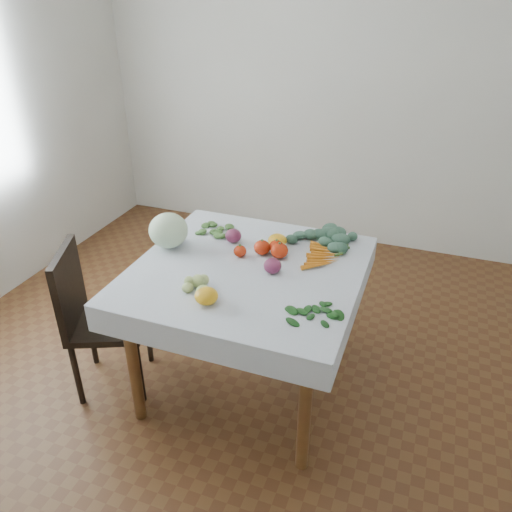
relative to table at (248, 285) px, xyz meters
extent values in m
plane|color=brown|center=(0.00, 0.00, -0.65)|extent=(4.00, 4.00, 0.00)
cube|color=silver|center=(0.00, 2.00, 0.70)|extent=(4.00, 0.04, 2.70)
cube|color=brown|center=(0.00, 0.00, 0.08)|extent=(1.00, 1.00, 0.04)
cylinder|color=brown|center=(-0.44, -0.44, -0.30)|extent=(0.06, 0.06, 0.71)
cylinder|color=brown|center=(0.44, -0.44, -0.30)|extent=(0.06, 0.06, 0.71)
cylinder|color=brown|center=(-0.44, 0.44, -0.30)|extent=(0.06, 0.06, 0.71)
cylinder|color=brown|center=(0.44, 0.44, -0.30)|extent=(0.06, 0.06, 0.71)
cube|color=white|center=(0.00, 0.00, 0.10)|extent=(1.12, 1.12, 0.01)
cube|color=black|center=(-0.70, -0.25, -0.24)|extent=(0.50, 0.50, 0.04)
cube|color=black|center=(-0.86, -0.32, -0.01)|extent=(0.19, 0.37, 0.42)
cylinder|color=black|center=(-0.79, -0.47, -0.46)|extent=(0.03, 0.03, 0.39)
cylinder|color=black|center=(-0.49, -0.34, -0.46)|extent=(0.03, 0.03, 0.39)
cylinder|color=black|center=(-0.92, -0.17, -0.46)|extent=(0.03, 0.03, 0.39)
cylinder|color=black|center=(-0.62, -0.04, -0.46)|extent=(0.03, 0.03, 0.39)
ellipsoid|color=silver|center=(-0.48, 0.07, 0.20)|extent=(0.22, 0.22, 0.19)
ellipsoid|color=red|center=(0.09, 0.20, 0.14)|extent=(0.10, 0.10, 0.07)
ellipsoid|color=red|center=(0.02, 0.16, 0.14)|extent=(0.09, 0.09, 0.08)
ellipsoid|color=red|center=(-0.08, 0.10, 0.13)|extent=(0.09, 0.09, 0.06)
ellipsoid|color=red|center=(0.12, 0.16, 0.14)|extent=(0.10, 0.10, 0.08)
ellipsoid|color=#FFB01A|center=(0.07, 0.27, 0.14)|extent=(0.13, 0.13, 0.07)
ellipsoid|color=#FFB01A|center=(-0.06, -0.35, 0.14)|extent=(0.14, 0.14, 0.07)
ellipsoid|color=#5C1A43|center=(-0.17, 0.23, 0.14)|extent=(0.12, 0.12, 0.08)
ellipsoid|color=#5C1A43|center=(0.13, 0.00, 0.14)|extent=(0.09, 0.09, 0.07)
ellipsoid|color=#CCDC7F|center=(-0.11, -0.27, 0.13)|extent=(0.06, 0.06, 0.05)
ellipsoid|color=#CCDC7F|center=(-0.13, -0.25, 0.13)|extent=(0.06, 0.06, 0.05)
ellipsoid|color=#CCDC7F|center=(-0.13, -0.30, 0.13)|extent=(0.06, 0.06, 0.05)
ellipsoid|color=#CCDC7F|center=(-0.07, -0.25, 0.13)|extent=(0.06, 0.06, 0.05)
ellipsoid|color=#CCDC7F|center=(-0.19, -0.26, 0.13)|extent=(0.06, 0.06, 0.05)
cone|color=orange|center=(0.34, 0.34, 0.12)|extent=(0.17, 0.03, 0.03)
cone|color=orange|center=(0.34, 0.32, 0.12)|extent=(0.17, 0.03, 0.03)
cone|color=orange|center=(0.34, 0.29, 0.12)|extent=(0.17, 0.05, 0.03)
cone|color=orange|center=(0.34, 0.26, 0.12)|extent=(0.17, 0.06, 0.03)
cone|color=orange|center=(0.34, 0.23, 0.12)|extent=(0.17, 0.08, 0.03)
cone|color=orange|center=(0.34, 0.21, 0.12)|extent=(0.17, 0.09, 0.03)
cone|color=orange|center=(0.34, 0.18, 0.12)|extent=(0.17, 0.10, 0.03)
cone|color=orange|center=(0.34, 0.15, 0.12)|extent=(0.16, 0.11, 0.03)
cone|color=orange|center=(0.34, 0.12, 0.12)|extent=(0.15, 0.12, 0.03)
ellipsoid|color=#3C634A|center=(0.31, 0.42, 0.12)|extent=(0.07, 0.07, 0.04)
ellipsoid|color=#3C634A|center=(0.26, 0.44, 0.12)|extent=(0.07, 0.07, 0.04)
ellipsoid|color=#3C634A|center=(0.28, 0.39, 0.12)|extent=(0.07, 0.07, 0.04)
ellipsoid|color=#3C634A|center=(0.32, 0.45, 0.12)|extent=(0.07, 0.07, 0.04)
ellipsoid|color=#3C634A|center=(0.22, 0.42, 0.12)|extent=(0.07, 0.07, 0.04)
ellipsoid|color=#3C634A|center=(0.34, 0.39, 0.12)|extent=(0.07, 0.07, 0.04)
ellipsoid|color=#3C634A|center=(0.27, 0.48, 0.12)|extent=(0.07, 0.07, 0.04)
ellipsoid|color=#3C634A|center=(0.24, 0.36, 0.12)|extent=(0.07, 0.07, 0.04)
ellipsoid|color=#3C634A|center=(0.38, 0.44, 0.12)|extent=(0.07, 0.07, 0.04)
ellipsoid|color=#3C634A|center=(0.19, 0.46, 0.12)|extent=(0.07, 0.07, 0.04)
ellipsoid|color=#3C634A|center=(0.32, 0.33, 0.12)|extent=(0.07, 0.07, 0.04)
ellipsoid|color=#3C634A|center=(0.33, 0.51, 0.12)|extent=(0.07, 0.07, 0.04)
ellipsoid|color=#3C634A|center=(0.16, 0.38, 0.12)|extent=(0.07, 0.07, 0.04)
ellipsoid|color=#3C634A|center=(0.42, 0.38, 0.12)|extent=(0.07, 0.07, 0.04)
ellipsoid|color=#3C634A|center=(0.21, 0.53, 0.12)|extent=(0.07, 0.07, 0.04)
ellipsoid|color=#3C634A|center=(0.25, 0.30, 0.12)|extent=(0.07, 0.07, 0.04)
ellipsoid|color=#174B18|center=(0.43, -0.29, 0.11)|extent=(0.06, 0.04, 0.01)
ellipsoid|color=#174B18|center=(0.40, -0.27, 0.11)|extent=(0.06, 0.04, 0.01)
ellipsoid|color=#174B18|center=(0.41, -0.31, 0.11)|extent=(0.06, 0.04, 0.01)
ellipsoid|color=#174B18|center=(0.45, -0.26, 0.11)|extent=(0.06, 0.04, 0.01)
ellipsoid|color=#174B18|center=(0.37, -0.28, 0.11)|extent=(0.06, 0.04, 0.01)
ellipsoid|color=#174B18|center=(0.45, -0.31, 0.11)|extent=(0.06, 0.04, 0.01)
ellipsoid|color=#174B18|center=(0.41, -0.23, 0.11)|extent=(0.06, 0.04, 0.01)
ellipsoid|color=#174B18|center=(0.37, -0.32, 0.11)|extent=(0.06, 0.04, 0.01)
ellipsoid|color=#174B18|center=(0.49, -0.28, 0.11)|extent=(0.06, 0.04, 0.01)
ellipsoid|color=#174B18|center=(0.35, -0.24, 0.11)|extent=(0.06, 0.04, 0.01)
ellipsoid|color=#174B18|center=(0.43, -0.35, 0.11)|extent=(0.06, 0.04, 0.01)
ellipsoid|color=#174B18|center=(0.46, -0.22, 0.11)|extent=(0.06, 0.04, 0.01)
ellipsoid|color=#174B18|center=(0.32, -0.31, 0.11)|extent=(0.06, 0.04, 0.01)
ellipsoid|color=#174B18|center=(0.51, -0.32, 0.11)|extent=(0.06, 0.04, 0.01)
ellipsoid|color=#174B18|center=(0.37, -0.20, 0.11)|extent=(0.06, 0.04, 0.01)
ellipsoid|color=#174B18|center=(0.37, -0.38, 0.11)|extent=(0.06, 0.04, 0.01)
ellipsoid|color=#416E32|center=(-0.29, 0.32, 0.11)|extent=(0.04, 0.04, 0.02)
ellipsoid|color=#416E32|center=(-0.32, 0.33, 0.11)|extent=(0.04, 0.04, 0.02)
ellipsoid|color=#416E32|center=(-0.30, 0.30, 0.11)|extent=(0.04, 0.04, 0.02)
ellipsoid|color=#416E32|center=(-0.29, 0.34, 0.11)|extent=(0.04, 0.04, 0.02)
ellipsoid|color=#416E32|center=(-0.34, 0.31, 0.11)|extent=(0.04, 0.04, 0.02)
ellipsoid|color=#416E32|center=(-0.26, 0.31, 0.11)|extent=(0.04, 0.04, 0.02)
ellipsoid|color=#416E32|center=(-0.33, 0.36, 0.11)|extent=(0.04, 0.04, 0.02)
ellipsoid|color=#416E32|center=(-0.32, 0.27, 0.11)|extent=(0.04, 0.04, 0.02)
ellipsoid|color=#416E32|center=(-0.25, 0.35, 0.11)|extent=(0.04, 0.04, 0.02)
ellipsoid|color=#416E32|center=(-0.37, 0.33, 0.11)|extent=(0.04, 0.04, 0.02)
ellipsoid|color=#416E32|center=(-0.26, 0.27, 0.11)|extent=(0.04, 0.04, 0.02)
ellipsoid|color=#416E32|center=(-0.30, 0.39, 0.11)|extent=(0.04, 0.04, 0.02)
ellipsoid|color=#416E32|center=(-0.37, 0.27, 0.11)|extent=(0.04, 0.04, 0.02)
ellipsoid|color=#416E32|center=(-0.21, 0.32, 0.11)|extent=(0.04, 0.04, 0.02)
camera|label=1|loc=(0.79, -2.01, 1.37)|focal=35.00mm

